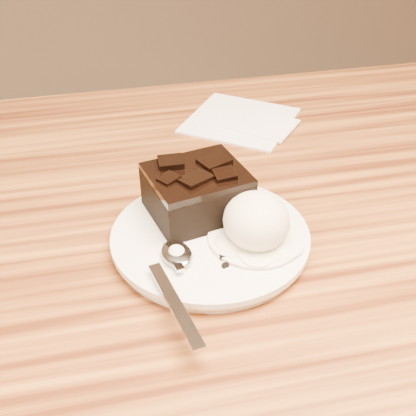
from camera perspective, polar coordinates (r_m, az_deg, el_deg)
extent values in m
cylinder|color=silver|center=(0.57, 0.22, -3.19)|extent=(0.20, 0.20, 0.02)
cube|color=black|center=(0.58, -1.10, 1.31)|extent=(0.11, 0.10, 0.04)
ellipsoid|color=white|center=(0.54, 4.87, -1.29)|extent=(0.06, 0.07, 0.05)
cylinder|color=white|center=(0.56, 4.76, -3.04)|extent=(0.09, 0.09, 0.00)
cube|color=white|center=(0.80, 3.22, 8.84)|extent=(0.19, 0.19, 0.01)
cube|color=black|center=(0.56, 1.91, -2.90)|extent=(0.01, 0.01, 0.00)
cube|color=black|center=(0.57, 3.25, -1.87)|extent=(0.01, 0.01, 0.00)
cube|color=black|center=(0.52, 1.74, -5.75)|extent=(0.01, 0.01, 0.00)
cube|color=black|center=(0.53, 1.43, -4.97)|extent=(0.01, 0.01, 0.00)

